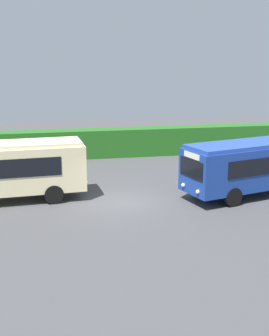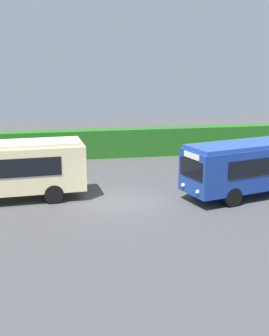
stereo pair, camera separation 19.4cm
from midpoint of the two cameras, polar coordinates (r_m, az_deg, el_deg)
name	(u,v)px [view 1 (the left image)]	position (r m, az deg, el deg)	size (l,w,h in m)	color
ground_plane	(121,201)	(23.76, -1.97, -4.27)	(64.00, 64.00, 0.00)	#424244
bus_blue	(264,163)	(25.72, 16.03, 0.64)	(9.92, 4.83, 3.00)	navy
person_left	(226,164)	(28.06, 11.43, 0.48)	(0.47, 0.45, 1.91)	#334C8C
person_center	(236,159)	(29.60, 12.68, 1.11)	(0.54, 0.51, 1.93)	black
hedge_row	(96,143)	(34.22, -5.11, 3.17)	(44.00, 1.63, 2.13)	#215D1B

